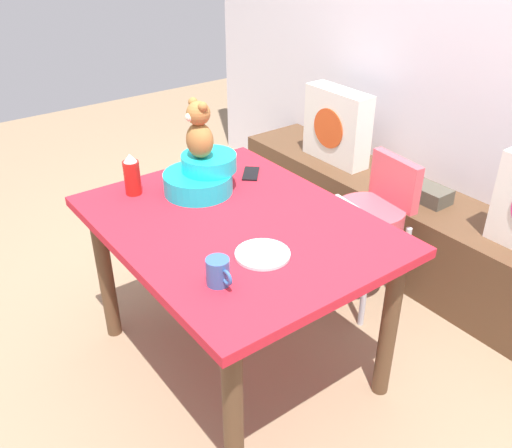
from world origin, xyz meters
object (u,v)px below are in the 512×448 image
ketchup_bottle (132,175)px  dinner_plate_near (263,254)px  pillow_floral_left (337,126)px  teddy_bear (199,131)px  book_stack (431,194)px  infant_seat_teal (202,176)px  dining_table (236,243)px  highchair (372,214)px  coffee_mug (218,272)px  cell_phone (251,174)px

ketchup_bottle → dinner_plate_near: ketchup_bottle is taller
pillow_floral_left → teddy_bear: bearing=-73.0°
book_stack → infant_seat_teal: bearing=-106.4°
dinner_plate_near → dining_table: bearing=165.5°
highchair → infant_seat_teal: infant_seat_teal is taller
infant_seat_teal → ketchup_bottle: 0.30m
book_stack → highchair: bearing=-92.0°
coffee_mug → pillow_floral_left: bearing=123.2°
infant_seat_teal → dining_table: bearing=-6.6°
dining_table → dinner_plate_near: 0.29m
cell_phone → dinner_plate_near: bearing=-81.0°
book_stack → dining_table: size_ratio=0.16×
highchair → cell_phone: size_ratio=5.49×
ketchup_bottle → infant_seat_teal: bearing=58.5°
dinner_plate_near → cell_phone: size_ratio=1.39×
highchair → coffee_mug: 1.14m
book_stack → cell_phone: 1.01m
dining_table → infant_seat_teal: 0.36m
book_stack → coffee_mug: 1.56m
infant_seat_teal → dinner_plate_near: (0.57, -0.10, -0.07)m
dining_table → dinner_plate_near: (0.26, -0.07, 0.11)m
pillow_floral_left → teddy_bear: size_ratio=1.76×
book_stack → teddy_bear: bearing=-106.4°
book_stack → dinner_plate_near: size_ratio=1.00×
teddy_bear → coffee_mug: teddy_bear is taller
book_stack → infant_seat_teal: size_ratio=0.61×
highchair → infant_seat_teal: 0.87m
pillow_floral_left → cell_phone: 0.96m
book_stack → dining_table: (-0.04, -1.22, 0.13)m
dining_table → ketchup_bottle: bearing=-154.8°
teddy_bear → ketchup_bottle: bearing=-121.6°
coffee_mug → teddy_bear: bearing=152.5°
cell_phone → ketchup_bottle: bearing=-153.9°
dining_table → cell_phone: size_ratio=8.46×
highchair → pillow_floral_left: bearing=148.9°
coffee_mug → dinner_plate_near: size_ratio=0.60×
book_stack → ketchup_bottle: bearing=-109.3°
book_stack → highchair: 0.44m
dinner_plate_near → cell_phone: bearing=147.1°
pillow_floral_left → infant_seat_teal: (0.36, -1.17, 0.13)m
dining_table → coffee_mug: bearing=-42.7°
highchair → cell_phone: (-0.34, -0.48, 0.22)m
highchair → teddy_bear: size_ratio=3.16×
infant_seat_teal → pillow_floral_left: bearing=107.0°
dining_table → coffee_mug: coffee_mug is taller
coffee_mug → ketchup_bottle: bearing=174.9°
dining_table → book_stack: bearing=88.0°
book_stack → ketchup_bottle: 1.56m
book_stack → infant_seat_teal: infant_seat_teal is taller
infant_seat_teal → cell_phone: 0.28m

